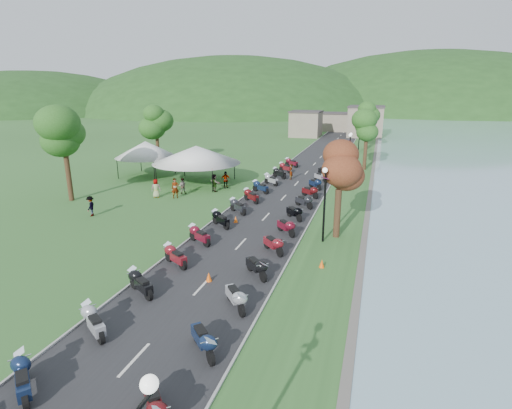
% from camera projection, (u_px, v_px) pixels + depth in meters
% --- Properties ---
extents(road, '(7.00, 120.00, 0.02)m').
position_uv_depth(road, '(307.00, 173.00, 47.82)').
color(road, '#29292B').
rests_on(road, ground).
extents(hills_backdrop, '(360.00, 120.00, 76.00)m').
position_uv_depth(hills_backdrop, '(365.00, 110.00, 194.72)').
color(hills_backdrop, '#285621').
rests_on(hills_backdrop, ground).
extents(far_building, '(18.00, 16.00, 5.00)m').
position_uv_depth(far_building, '(334.00, 122.00, 89.01)').
color(far_building, gray).
rests_on(far_building, ground).
extents(moto_row_left, '(2.60, 50.88, 1.10)m').
position_uv_depth(moto_row_left, '(221.00, 220.00, 28.88)').
color(moto_row_left, '#331411').
rests_on(moto_row_left, ground).
extents(moto_row_right, '(2.60, 46.46, 1.10)m').
position_uv_depth(moto_row_right, '(290.00, 219.00, 29.03)').
color(moto_row_right, '#331411').
rests_on(moto_row_right, ground).
extents(vendor_tent_main, '(6.15, 6.15, 4.00)m').
position_uv_depth(vendor_tent_main, '(197.00, 165.00, 41.91)').
color(vendor_tent_main, silver).
rests_on(vendor_tent_main, ground).
extents(vendor_tent_side, '(4.61, 4.61, 4.00)m').
position_uv_depth(vendor_tent_side, '(147.00, 159.00, 45.48)').
color(vendor_tent_side, silver).
rests_on(vendor_tent_side, ground).
extents(tree_park_left, '(3.63, 3.63, 10.08)m').
position_uv_depth(tree_park_left, '(64.00, 144.00, 34.59)').
color(tree_park_left, '#316D24').
rests_on(tree_park_left, ground).
extents(tree_lakeside, '(2.73, 2.73, 7.58)m').
position_uv_depth(tree_lakeside, '(339.00, 182.00, 26.03)').
color(tree_lakeside, '#316D24').
rests_on(tree_lakeside, ground).
extents(pedestrian_a, '(0.84, 0.79, 1.87)m').
position_uv_depth(pedestrian_a, '(176.00, 198.00, 36.68)').
color(pedestrian_a, slate).
rests_on(pedestrian_a, ground).
extents(pedestrian_b, '(0.84, 0.65, 1.54)m').
position_uv_depth(pedestrian_b, '(183.00, 194.00, 38.25)').
color(pedestrian_b, slate).
rests_on(pedestrian_b, ground).
extents(pedestrian_c, '(0.75, 1.12, 1.61)m').
position_uv_depth(pedestrian_c, '(92.00, 216.00, 31.56)').
color(pedestrian_c, slate).
rests_on(pedestrian_c, ground).
extents(traffic_cone_near, '(0.33, 0.33, 0.51)m').
position_uv_depth(traffic_cone_near, '(209.00, 277.00, 20.73)').
color(traffic_cone_near, '#F2590C').
rests_on(traffic_cone_near, ground).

